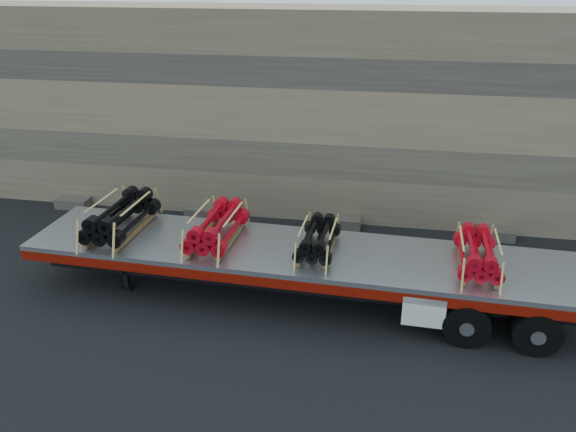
# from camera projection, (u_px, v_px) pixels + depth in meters

# --- Properties ---
(ground) EXTENTS (120.00, 120.00, 0.00)m
(ground) POSITION_uv_depth(u_px,v_px,m) (255.00, 293.00, 15.39)
(ground) COLOR black
(ground) RESTS_ON ground
(rock_wall) EXTENTS (44.00, 3.00, 7.00)m
(rock_wall) POSITION_uv_depth(u_px,v_px,m) (295.00, 112.00, 19.81)
(rock_wall) COLOR #7A6B54
(rock_wall) RESTS_ON ground
(trailer) EXTENTS (14.48, 3.31, 1.44)m
(trailer) POSITION_uv_depth(u_px,v_px,m) (296.00, 273.00, 14.95)
(trailer) COLOR #AAADB2
(trailer) RESTS_ON ground
(bundle_front) EXTENTS (1.34, 2.53, 0.88)m
(bundle_front) POSITION_uv_depth(u_px,v_px,m) (121.00, 217.00, 15.43)
(bundle_front) COLOR black
(bundle_front) RESTS_ON trailer
(bundle_midfront) EXTENTS (1.25, 2.36, 0.82)m
(bundle_midfront) POSITION_uv_depth(u_px,v_px,m) (217.00, 227.00, 14.91)
(bundle_midfront) COLOR red
(bundle_midfront) RESTS_ON trailer
(bundle_midrear) EXTENTS (1.03, 1.94, 0.68)m
(bundle_midrear) POSITION_uv_depth(u_px,v_px,m) (318.00, 240.00, 14.41)
(bundle_midrear) COLOR black
(bundle_midrear) RESTS_ON trailer
(bundle_rear) EXTENTS (1.11, 2.10, 0.73)m
(bundle_rear) POSITION_uv_depth(u_px,v_px,m) (478.00, 254.00, 13.64)
(bundle_rear) COLOR red
(bundle_rear) RESTS_ON trailer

